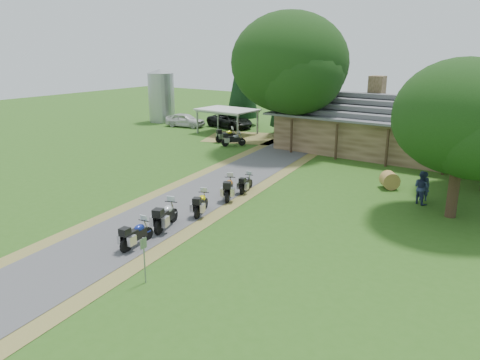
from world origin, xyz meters
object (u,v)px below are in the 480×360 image
Objects in this scene: hay_bale at (390,180)px; car_white_sedan at (185,118)px; motorcycle_row_e at (246,182)px; carport at (227,121)px; motorcycle_carport_b at (234,139)px; motorcycle_row_c at (201,202)px; car_dark_suv at (230,117)px; motorcycle_carport_a at (227,135)px; motorcycle_row_d at (229,187)px; lodge at (406,125)px; motorcycle_row_b at (166,214)px; silo at (161,96)px; motorcycle_row_a at (136,233)px.

car_white_sedan is at bearing 158.89° from hay_bale.
motorcycle_row_e is (18.81, -15.67, -0.36)m from car_white_sedan.
motorcycle_carport_b is (4.07, -4.57, -0.58)m from carport.
car_white_sedan is 27.88m from motorcycle_row_c.
car_dark_suv is 7.83m from motorcycle_carport_a.
carport is 20.91m from motorcycle_row_d.
motorcycle_carport_a is at bearing -165.44° from lodge.
car_white_sedan reaches higher than motorcycle_row_b.
silo is 5.29m from car_white_sedan.
motorcycle_row_a is at bearing -153.43° from car_white_sedan.
silo is 1.05× the size of carport.
car_dark_suv is at bearing 21.26° from motorcycle_row_a.
motorcycle_row_b reaches higher than motorcycle_row_d.
motorcycle_row_a is 9.57m from motorcycle_row_e.
carport is at bearing 64.57° from motorcycle_carport_a.
motorcycle_carport_a is at bearing -126.04° from car_white_sedan.
motorcycle_carport_b is (-13.53, -5.04, -1.79)m from lodge.
lodge is 23.87m from car_white_sedan.
motorcycle_row_e is at bearing -17.14° from motorcycle_row_b.
car_dark_suv reaches higher than car_white_sedan.
car_white_sedan reaches higher than motorcycle_row_c.
motorcycle_carport_a is 1.88× the size of hay_bale.
hay_bale is (7.00, 5.71, -0.05)m from motorcycle_row_e.
car_dark_suv is 5.61× the size of hay_bale.
car_white_sedan is 2.77× the size of motorcycle_row_d.
car_white_sedan is at bearing 176.57° from carport.
car_white_sedan is 3.01× the size of motorcycle_row_c.
car_dark_suv is 2.81× the size of motorcycle_row_b.
lodge is at bearing -2.86° from silo.
hay_bale is at bearing -80.26° from motorcycle_carport_a.
car_white_sedan is (-6.23, 0.62, -0.31)m from carport.
motorcycle_carport_b reaches higher than motorcycle_row_e.
motorcycle_row_a is at bearing -114.16° from motorcycle_carport_b.
car_white_sedan is at bearing -15.21° from silo.
lodge reaches higher than car_dark_suv.
carport is 23.53m from motorcycle_row_c.
lodge is 17.64m from carport.
motorcycle_row_e is (-5.01, -15.52, -1.87)m from lodge.
silo is at bearing 63.78° from car_white_sedan.
motorcycle_row_a reaches higher than motorcycle_row_e.
car_dark_suv is 2.98× the size of motorcycle_carport_a.
silo is 32.22m from motorcycle_row_c.
motorcycle_row_e is 9.03m from hay_bale.
car_white_sedan is at bearing 104.61° from motorcycle_carport_b.
car_white_sedan is 24.49m from motorcycle_row_e.
motorcycle_row_b is 2.00× the size of hay_bale.
hay_bale is at bearing -122.12° from car_white_sedan.
motorcycle_row_d is at bearing -133.43° from car_dark_suv.
lodge is 11.43× the size of motorcycle_row_a.
lodge is 20.17× the size of hay_bale.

